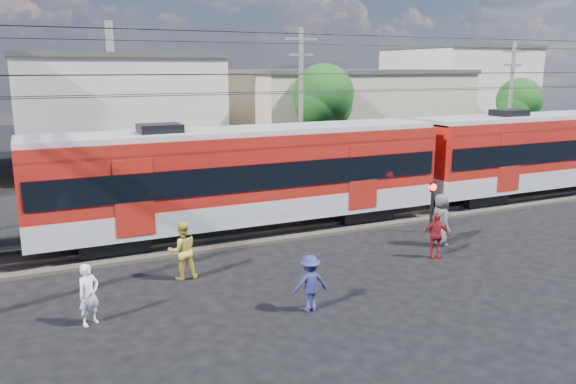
# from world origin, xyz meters

# --- Properties ---
(ground) EXTENTS (120.00, 120.00, 0.00)m
(ground) POSITION_xyz_m (0.00, 0.00, 0.00)
(ground) COLOR black
(ground) RESTS_ON ground
(track_bed) EXTENTS (70.00, 3.40, 0.12)m
(track_bed) POSITION_xyz_m (0.00, 8.00, 0.06)
(track_bed) COLOR #2D2823
(track_bed) RESTS_ON ground
(rail_near) EXTENTS (70.00, 0.12, 0.12)m
(rail_near) POSITION_xyz_m (0.00, 7.25, 0.18)
(rail_near) COLOR #59544C
(rail_near) RESTS_ON track_bed
(rail_far) EXTENTS (70.00, 0.12, 0.12)m
(rail_far) POSITION_xyz_m (0.00, 8.75, 0.18)
(rail_far) COLOR #59544C
(rail_far) RESTS_ON track_bed
(commuter_train) EXTENTS (50.30, 3.08, 4.17)m
(commuter_train) POSITION_xyz_m (0.34, 8.00, 2.40)
(commuter_train) COLOR black
(commuter_train) RESTS_ON ground
(building_midwest) EXTENTS (12.24, 12.24, 7.30)m
(building_midwest) POSITION_xyz_m (-2.00, 27.00, 3.66)
(building_midwest) COLOR beige
(building_midwest) RESTS_ON ground
(building_mideast) EXTENTS (16.32, 10.20, 6.30)m
(building_mideast) POSITION_xyz_m (14.00, 24.00, 3.16)
(building_mideast) COLOR tan
(building_mideast) RESTS_ON ground
(building_east) EXTENTS (10.20, 10.20, 8.30)m
(building_east) POSITION_xyz_m (28.00, 28.00, 4.16)
(building_east) COLOR beige
(building_east) RESTS_ON ground
(utility_pole_mid) EXTENTS (1.80, 0.24, 8.50)m
(utility_pole_mid) POSITION_xyz_m (6.00, 15.00, 4.53)
(utility_pole_mid) COLOR slate
(utility_pole_mid) RESTS_ON ground
(utility_pole_east) EXTENTS (1.80, 0.24, 8.00)m
(utility_pole_east) POSITION_xyz_m (20.00, 14.00, 4.28)
(utility_pole_east) COLOR slate
(utility_pole_east) RESTS_ON ground
(tree_near) EXTENTS (3.82, 3.64, 6.72)m
(tree_near) POSITION_xyz_m (9.19, 18.09, 4.66)
(tree_near) COLOR #382619
(tree_near) RESTS_ON ground
(tree_far) EXTENTS (3.36, 3.12, 5.76)m
(tree_far) POSITION_xyz_m (24.19, 17.09, 3.99)
(tree_far) COLOR #382619
(tree_far) RESTS_ON ground
(pedestrian_a) EXTENTS (0.70, 0.63, 1.61)m
(pedestrian_a) POSITION_xyz_m (-6.34, 2.11, 0.81)
(pedestrian_a) COLOR white
(pedestrian_a) RESTS_ON ground
(pedestrian_b) EXTENTS (0.92, 0.72, 1.84)m
(pedestrian_b) POSITION_xyz_m (-3.36, 4.24, 0.92)
(pedestrian_b) COLOR gold
(pedestrian_b) RESTS_ON ground
(pedestrian_c) EXTENTS (1.03, 0.62, 1.56)m
(pedestrian_c) POSITION_xyz_m (-0.86, 0.47, 0.78)
(pedestrian_c) COLOR navy
(pedestrian_c) RESTS_ON ground
(pedestrian_d) EXTENTS (1.02, 0.74, 1.60)m
(pedestrian_d) POSITION_xyz_m (5.05, 2.52, 0.80)
(pedestrian_d) COLOR maroon
(pedestrian_d) RESTS_ON ground
(pedestrian_e) EXTENTS (0.76, 1.04, 1.95)m
(pedestrian_e) POSITION_xyz_m (6.11, 3.57, 0.97)
(pedestrian_e) COLOR #4D4D52
(pedestrian_e) RESTS_ON ground
(car_silver) EXTENTS (4.12, 1.68, 1.40)m
(car_silver) POSITION_xyz_m (19.62, 13.91, 0.70)
(car_silver) COLOR #AFB1B7
(car_silver) RESTS_ON ground
(crossing_signal) EXTENTS (0.30, 0.30, 2.04)m
(crossing_signal) POSITION_xyz_m (6.88, 5.00, 1.41)
(crossing_signal) COLOR black
(crossing_signal) RESTS_ON ground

